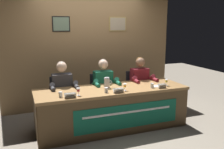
% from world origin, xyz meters
% --- Properties ---
extents(ground_plane, '(12.00, 12.00, 0.00)m').
position_xyz_m(ground_plane, '(0.00, 0.00, 0.00)').
color(ground_plane, gray).
extents(wall_back_panelled, '(3.92, 0.14, 2.60)m').
position_xyz_m(wall_back_panelled, '(0.00, 1.39, 1.30)').
color(wall_back_panelled, '#937047').
rests_on(wall_back_panelled, ground_plane).
extents(conference_table, '(2.72, 0.87, 0.75)m').
position_xyz_m(conference_table, '(0.00, -0.11, 0.51)').
color(conference_table, olive).
rests_on(conference_table, ground_plane).
extents(chair_left, '(0.44, 0.44, 0.88)m').
position_xyz_m(chair_left, '(-0.81, 0.62, 0.42)').
color(chair_left, black).
rests_on(chair_left, ground_plane).
extents(panelist_left, '(0.51, 0.48, 1.21)m').
position_xyz_m(panelist_left, '(-0.81, 0.42, 0.70)').
color(panelist_left, black).
rests_on(panelist_left, ground_plane).
extents(nameplate_left, '(0.18, 0.06, 0.08)m').
position_xyz_m(nameplate_left, '(-0.82, -0.33, 0.79)').
color(nameplate_left, white).
rests_on(nameplate_left, conference_table).
extents(juice_glass_left, '(0.06, 0.06, 0.12)m').
position_xyz_m(juice_glass_left, '(-0.67, -0.24, 0.83)').
color(juice_glass_left, white).
rests_on(juice_glass_left, conference_table).
extents(water_cup_left, '(0.06, 0.06, 0.08)m').
position_xyz_m(water_cup_left, '(-0.96, -0.23, 0.78)').
color(water_cup_left, silver).
rests_on(water_cup_left, conference_table).
extents(chair_center, '(0.44, 0.44, 0.88)m').
position_xyz_m(chair_center, '(0.00, 0.62, 0.42)').
color(chair_center, black).
rests_on(chair_center, ground_plane).
extents(panelist_center, '(0.51, 0.48, 1.21)m').
position_xyz_m(panelist_center, '(0.00, 0.42, 0.70)').
color(panelist_center, black).
rests_on(panelist_center, ground_plane).
extents(nameplate_center, '(0.18, 0.06, 0.08)m').
position_xyz_m(nameplate_center, '(-0.01, -0.33, 0.79)').
color(nameplate_center, white).
rests_on(nameplate_center, conference_table).
extents(juice_glass_center, '(0.06, 0.06, 0.12)m').
position_xyz_m(juice_glass_center, '(0.15, -0.24, 0.83)').
color(juice_glass_center, white).
rests_on(juice_glass_center, conference_table).
extents(water_cup_center, '(0.06, 0.06, 0.08)m').
position_xyz_m(water_cup_center, '(-0.20, -0.24, 0.78)').
color(water_cup_center, silver).
rests_on(water_cup_center, conference_table).
extents(chair_right, '(0.44, 0.44, 0.88)m').
position_xyz_m(chair_right, '(0.81, 0.62, 0.42)').
color(chair_right, black).
rests_on(chair_right, ground_plane).
extents(panelist_right, '(0.51, 0.48, 1.21)m').
position_xyz_m(panelist_right, '(0.81, 0.42, 0.70)').
color(panelist_right, black).
rests_on(panelist_right, ground_plane).
extents(nameplate_right, '(0.15, 0.06, 0.08)m').
position_xyz_m(nameplate_right, '(0.84, -0.32, 0.79)').
color(nameplate_right, white).
rests_on(nameplate_right, conference_table).
extents(juice_glass_right, '(0.06, 0.06, 0.12)m').
position_xyz_m(juice_glass_right, '(1.02, -0.19, 0.83)').
color(juice_glass_right, white).
rests_on(juice_glass_right, conference_table).
extents(water_cup_right, '(0.06, 0.06, 0.08)m').
position_xyz_m(water_cup_right, '(0.69, -0.23, 0.78)').
color(water_cup_right, silver).
rests_on(water_cup_right, conference_table).
extents(water_pitcher_central, '(0.15, 0.10, 0.21)m').
position_xyz_m(water_pitcher_central, '(-0.08, 0.05, 0.84)').
color(water_pitcher_central, silver).
rests_on(water_pitcher_central, conference_table).
extents(document_stack_right, '(0.22, 0.16, 0.01)m').
position_xyz_m(document_stack_right, '(0.83, -0.19, 0.75)').
color(document_stack_right, white).
rests_on(document_stack_right, conference_table).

